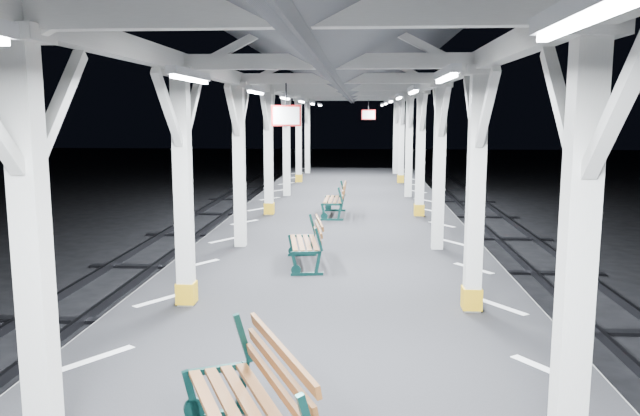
# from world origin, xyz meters

# --- Properties ---
(platform) EXTENTS (6.00, 50.00, 1.00)m
(platform) POSITION_xyz_m (0.00, 0.00, 0.50)
(platform) COLOR black
(platform) RESTS_ON ground
(hazard_stripes_left) EXTENTS (1.00, 48.00, 0.01)m
(hazard_stripes_left) POSITION_xyz_m (-2.45, 0.00, 1.00)
(hazard_stripes_left) COLOR silver
(hazard_stripes_left) RESTS_ON platform
(hazard_stripes_right) EXTENTS (1.00, 48.00, 0.01)m
(hazard_stripes_right) POSITION_xyz_m (2.45, 0.00, 1.00)
(hazard_stripes_right) COLOR silver
(hazard_stripes_right) RESTS_ON platform
(canopy) EXTENTS (5.40, 49.00, 4.65)m
(canopy) POSITION_xyz_m (0.00, -0.01, 4.56)
(canopy) COLOR silver
(canopy) RESTS_ON platform
(bench_near) EXTENTS (1.33, 1.87, 0.96)m
(bench_near) POSITION_xyz_m (-0.34, -2.00, 1.51)
(bench_near) COLOR #0B2E2B
(bench_near) RESTS_ON platform
(bench_mid) EXTENTS (0.78, 1.59, 0.83)m
(bench_mid) POSITION_xyz_m (-0.46, 4.46, 1.44)
(bench_mid) COLOR #0B2E2B
(bench_mid) RESTS_ON platform
(bench_far) EXTENTS (0.62, 1.62, 0.88)m
(bench_far) POSITION_xyz_m (-0.17, 9.98, 1.47)
(bench_far) COLOR #0B2E2B
(bench_far) RESTS_ON platform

